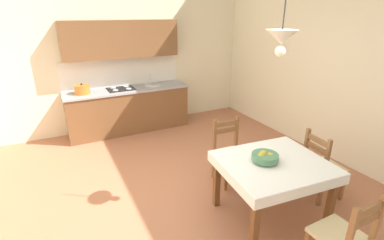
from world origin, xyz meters
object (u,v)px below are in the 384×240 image
object	(u,v)px
dining_chair_kitchen_side	(230,153)
dining_chair_window_side	(322,167)
dining_chair_camera_side	(344,238)
kitchen_cabinetry	(126,90)
dining_table	(273,172)
pendant_lamp	(282,38)
fruit_bowl	(265,157)

from	to	relation	value
dining_chair_kitchen_side	dining_chair_window_side	world-z (taller)	same
dining_chair_camera_side	dining_chair_kitchen_side	world-z (taller)	same
dining_chair_window_side	kitchen_cabinetry	bearing A→B (deg)	115.71
dining_table	dining_chair_kitchen_side	size ratio (longest dim) A/B	1.37
kitchen_cabinetry	pendant_lamp	bearing A→B (deg)	-76.99
dining_chair_camera_side	dining_chair_kitchen_side	bearing A→B (deg)	89.75
kitchen_cabinetry	fruit_bowl	xyz separation A→B (m)	(0.69, -3.42, -0.04)
dining_chair_kitchen_side	fruit_bowl	distance (m)	0.93
dining_chair_camera_side	fruit_bowl	distance (m)	1.06
pendant_lamp	dining_table	bearing A→B (deg)	-89.50
dining_chair_camera_side	fruit_bowl	world-z (taller)	dining_chair_camera_side
dining_table	pendant_lamp	xyz separation A→B (m)	(-0.00, 0.09, 1.48)
fruit_bowl	pendant_lamp	world-z (taller)	pendant_lamp
dining_table	dining_chair_camera_side	bearing A→B (deg)	-89.14
dining_table	fruit_bowl	distance (m)	0.22
dining_chair_camera_side	fruit_bowl	bearing A→B (deg)	96.36
dining_chair_kitchen_side	dining_chair_window_side	bearing A→B (deg)	-45.65
dining_chair_camera_side	pendant_lamp	distance (m)	1.95
kitchen_cabinetry	dining_table	size ratio (longest dim) A/B	1.92
pendant_lamp	dining_chair_window_side	bearing A→B (deg)	-4.43
dining_chair_window_side	pendant_lamp	bearing A→B (deg)	175.57
fruit_bowl	dining_chair_window_side	bearing A→B (deg)	-1.61
pendant_lamp	fruit_bowl	bearing A→B (deg)	-156.84
dining_chair_camera_side	fruit_bowl	xyz separation A→B (m)	(-0.11, 0.99, 0.37)
fruit_bowl	pendant_lamp	size ratio (longest dim) A/B	0.37
kitchen_cabinetry	dining_chair_camera_side	size ratio (longest dim) A/B	2.63
dining_chair_kitchen_side	fruit_bowl	world-z (taller)	dining_chair_kitchen_side
fruit_bowl	pendant_lamp	distance (m)	1.29
kitchen_cabinetry	dining_chair_kitchen_side	size ratio (longest dim) A/B	2.63
kitchen_cabinetry	dining_chair_camera_side	xyz separation A→B (m)	(0.80, -4.41, -0.41)
kitchen_cabinetry	dining_chair_window_side	distance (m)	3.85
kitchen_cabinetry	pendant_lamp	world-z (taller)	pendant_lamp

